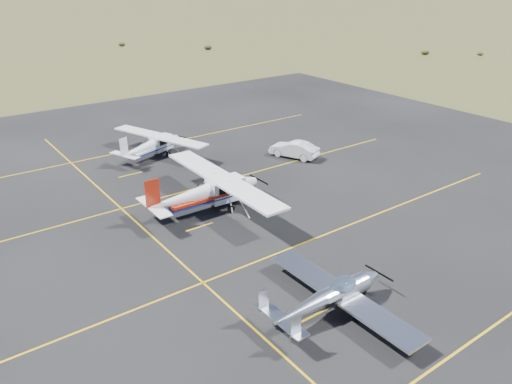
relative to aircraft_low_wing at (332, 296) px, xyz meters
name	(u,v)px	position (x,y,z in m)	size (l,w,h in m)	color
ground	(313,263)	(2.29, 3.79, -0.96)	(1600.00, 1600.00, 0.00)	#383D1C
apron	(242,217)	(2.29, 10.79, -0.96)	(72.00, 72.00, 0.02)	black
aircraft_low_wing	(332,296)	(0.00, 0.00, 0.00)	(6.54, 9.16, 2.00)	silver
aircraft_cessna	(207,191)	(0.99, 13.09, 0.47)	(7.57, 12.62, 3.21)	white
aircraft_plain	(152,145)	(2.60, 25.04, 0.18)	(7.09, 9.97, 2.57)	white
sedan	(294,149)	(12.59, 17.66, -0.24)	(1.51, 4.32, 1.42)	white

